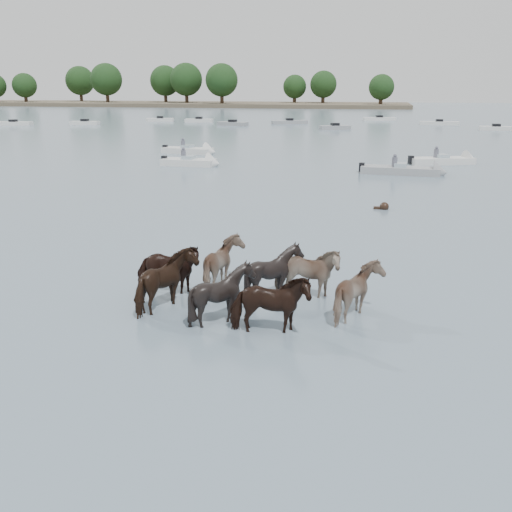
# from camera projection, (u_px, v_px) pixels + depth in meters

# --- Properties ---
(ground) EXTENTS (400.00, 400.00, 0.00)m
(ground) POSITION_uv_depth(u_px,v_px,m) (294.00, 304.00, 15.24)
(ground) COLOR #4E6070
(ground) RESTS_ON ground
(shoreline) EXTENTS (160.00, 30.00, 1.00)m
(shoreline) POSITION_uv_depth(u_px,v_px,m) (135.00, 104.00, 169.49)
(shoreline) COLOR #4C4233
(shoreline) RESTS_ON ground
(pony_herd) EXTENTS (6.99, 4.47, 1.65)m
(pony_herd) POSITION_uv_depth(u_px,v_px,m) (245.00, 282.00, 14.90)
(pony_herd) COLOR black
(pony_herd) RESTS_ON ground
(swimming_pony) EXTENTS (0.72, 0.44, 0.44)m
(swimming_pony) POSITION_uv_depth(u_px,v_px,m) (383.00, 207.00, 26.90)
(swimming_pony) COLOR black
(swimming_pony) RESTS_ON ground
(motorboat_a) EXTENTS (4.55, 1.78, 1.92)m
(motorboat_a) POSITION_uv_depth(u_px,v_px,m) (198.00, 163.00, 41.51)
(motorboat_a) COLOR silver
(motorboat_a) RESTS_ON ground
(motorboat_b) EXTENTS (5.79, 2.04, 1.92)m
(motorboat_b) POSITION_uv_depth(u_px,v_px,m) (412.00, 171.00, 37.43)
(motorboat_b) COLOR gray
(motorboat_b) RESTS_ON ground
(motorboat_c) EXTENTS (5.47, 3.29, 1.92)m
(motorboat_c) POSITION_uv_depth(u_px,v_px,m) (451.00, 161.00, 42.58)
(motorboat_c) COLOR silver
(motorboat_c) RESTS_ON ground
(motorboat_f) EXTENTS (5.09, 2.24, 1.92)m
(motorboat_f) POSITION_uv_depth(u_px,v_px,m) (195.00, 151.00, 48.96)
(motorboat_f) COLOR silver
(motorboat_f) RESTS_ON ground
(distant_flotilla) EXTENTS (105.12, 26.50, 0.93)m
(distant_flotilla) POSITION_uv_depth(u_px,v_px,m) (367.00, 125.00, 81.96)
(distant_flotilla) COLOR silver
(distant_flotilla) RESTS_ON ground
(treeline) EXTENTS (149.28, 23.46, 12.13)m
(treeline) POSITION_uv_depth(u_px,v_px,m) (127.00, 82.00, 167.70)
(treeline) COLOR #382619
(treeline) RESTS_ON ground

